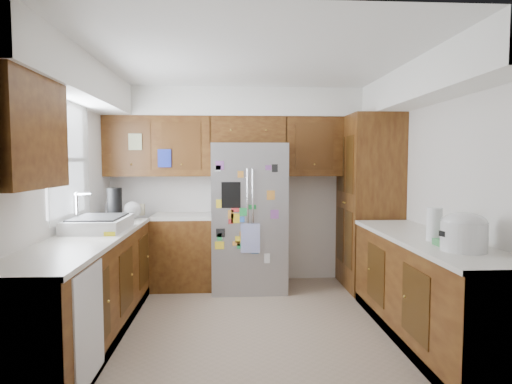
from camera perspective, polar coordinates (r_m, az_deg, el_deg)
floor at (r=4.38m, az=-0.26°, el=-17.12°), size 3.60×3.60×0.00m
room_shell at (r=4.45m, az=-1.89°, el=7.16°), size 3.64×3.24×2.52m
left_counter_run at (r=4.41m, az=-18.59°, el=-11.30°), size 1.36×3.20×0.92m
right_counter_run at (r=4.16m, az=21.79°, el=-12.45°), size 0.63×2.25×0.92m
pantry at (r=5.53m, az=14.80°, el=-1.35°), size 0.60×0.90×2.15m
fridge at (r=5.33m, az=-0.97°, el=-3.30°), size 0.90×0.79×1.80m
bridge_cabinet at (r=5.53m, az=-1.08°, el=8.13°), size 0.96×0.34×0.35m
fridge_top_items at (r=5.50m, az=-2.28°, el=11.16°), size 0.70×0.27×0.25m
sink_assembly at (r=4.40m, az=-20.25°, el=-3.95°), size 0.52×0.70×0.37m
left_counter_clutter at (r=5.09m, az=-17.54°, el=-2.13°), size 0.41×0.90×0.38m
rice_cooker at (r=3.53m, az=25.97°, el=-4.68°), size 0.33×0.33×0.29m
paper_towel at (r=3.87m, az=22.67°, el=-3.99°), size 0.12×0.12×0.28m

